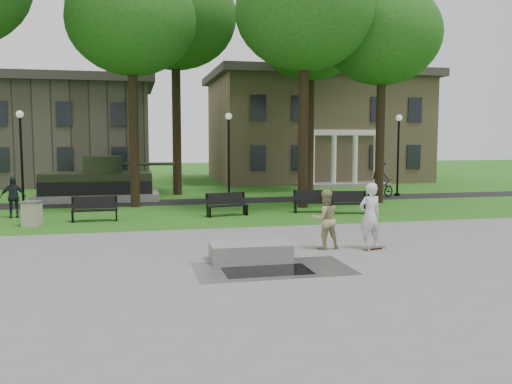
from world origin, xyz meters
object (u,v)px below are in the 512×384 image
(concrete_block, at_px, (251,252))
(trash_bin, at_px, (32,213))
(cyclist, at_px, (380,182))
(park_bench_0, at_px, (95,208))
(skateboarder, at_px, (370,216))
(friend_watching, at_px, (325,219))

(concrete_block, xyz_separation_m, trash_bin, (-6.94, 7.68, 0.24))
(cyclist, height_order, park_bench_0, cyclist)
(concrete_block, xyz_separation_m, park_bench_0, (-4.67, 8.42, 0.28))
(concrete_block, bearing_deg, park_bench_0, 119.02)
(concrete_block, relative_size, cyclist, 1.00)
(park_bench_0, height_order, trash_bin, park_bench_0)
(skateboarder, relative_size, friend_watching, 1.11)
(trash_bin, bearing_deg, skateboarder, -32.64)
(concrete_block, distance_m, skateboarder, 4.01)
(friend_watching, relative_size, park_bench_0, 0.99)
(skateboarder, bearing_deg, friend_watching, -18.22)
(friend_watching, xyz_separation_m, trash_bin, (-9.45, 6.69, -0.43))
(trash_bin, bearing_deg, park_bench_0, 18.11)
(friend_watching, xyz_separation_m, cyclist, (8.00, 12.93, -0.01))
(skateboarder, height_order, friend_watching, skateboarder)
(park_bench_0, relative_size, trash_bin, 1.88)
(friend_watching, height_order, trash_bin, friend_watching)
(concrete_block, relative_size, park_bench_0, 1.22)
(skateboarder, bearing_deg, cyclist, -125.33)
(concrete_block, relative_size, friend_watching, 1.23)
(park_bench_0, xyz_separation_m, trash_bin, (-2.27, -0.74, -0.04))
(skateboarder, distance_m, cyclist, 14.74)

